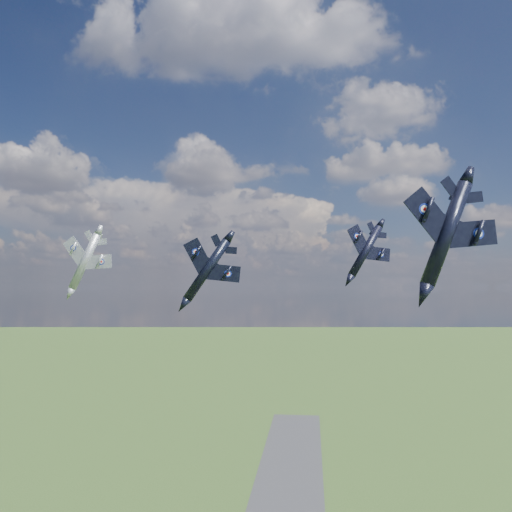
# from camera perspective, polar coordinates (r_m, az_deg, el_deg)

# --- Properties ---
(jet_lead_navy) EXTENTS (13.61, 17.58, 9.23)m
(jet_lead_navy) POSITION_cam_1_polar(r_m,az_deg,el_deg) (83.04, -5.61, -1.58)
(jet_lead_navy) COLOR black
(jet_right_navy) EXTENTS (15.57, 18.73, 7.67)m
(jet_right_navy) POSITION_cam_1_polar(r_m,az_deg,el_deg) (57.10, 20.93, 2.41)
(jet_right_navy) COLOR black
(jet_high_navy) EXTENTS (15.20, 17.25, 8.06)m
(jet_high_navy) POSITION_cam_1_polar(r_m,az_deg,el_deg) (89.71, 12.39, 0.55)
(jet_high_navy) COLOR black
(jet_left_silver) EXTENTS (11.41, 15.34, 7.46)m
(jet_left_silver) POSITION_cam_1_polar(r_m,az_deg,el_deg) (96.90, -18.98, -0.57)
(jet_left_silver) COLOR #999CA3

